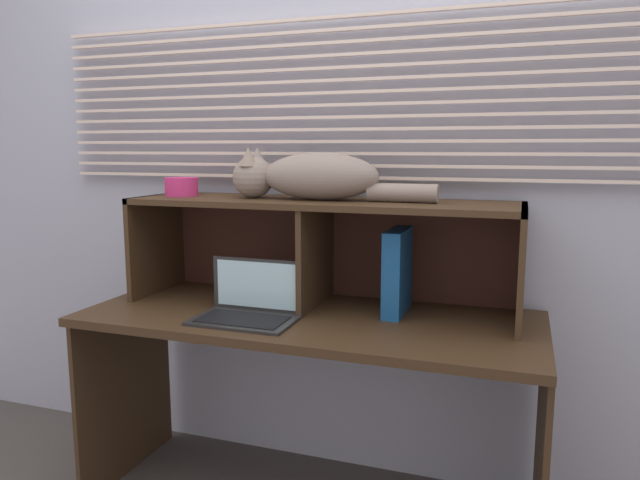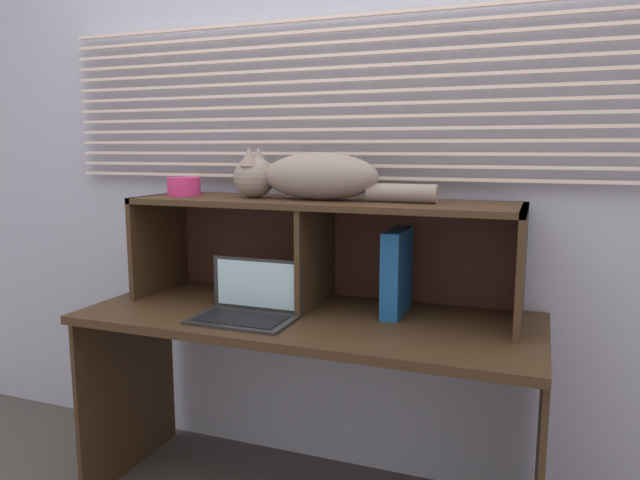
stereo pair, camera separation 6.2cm
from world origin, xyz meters
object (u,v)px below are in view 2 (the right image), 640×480
Objects in this scene: binder_upright at (397,272)px; cat at (308,177)px; book_stack at (255,291)px; small_basket at (184,186)px; laptop at (248,307)px.

cat is at bearing -180.00° from binder_upright.
binder_upright is 0.57m from book_stack.
book_stack is 0.50m from small_basket.
laptop is (-0.13, -0.24, -0.44)m from cat.
small_basket is (-0.30, -0.00, 0.40)m from book_stack.
laptop is at bearing -153.01° from binder_upright.
laptop is at bearing -68.77° from book_stack.
binder_upright reaches higher than book_stack.
laptop is 0.53m from binder_upright.
laptop is at bearing -119.02° from cat.
cat is at bearing -0.33° from book_stack.
cat is 0.53m from small_basket.
small_basket reaches higher than book_stack.
small_basket is at bearing 149.27° from laptop.
small_basket is at bearing 180.00° from cat.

